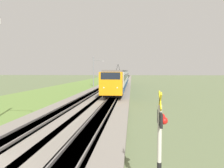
# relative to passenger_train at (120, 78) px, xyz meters

# --- Properties ---
(ballast_main) EXTENTS (240.00, 4.40, 0.30)m
(ballast_main) POSITION_rel_passenger_train_xyz_m (10.04, 3.88, -2.25)
(ballast_main) COLOR gray
(ballast_main) RESTS_ON ground
(ballast_adjacent) EXTENTS (240.00, 4.40, 0.30)m
(ballast_adjacent) POSITION_rel_passenger_train_xyz_m (10.04, 0.00, -2.25)
(ballast_adjacent) COLOR gray
(ballast_adjacent) RESTS_ON ground
(track_main) EXTENTS (240.00, 1.57, 0.45)m
(track_main) POSITION_rel_passenger_train_xyz_m (10.04, 3.88, -2.24)
(track_main) COLOR #4C4238
(track_main) RESTS_ON ground
(track_adjacent) EXTENTS (240.00, 1.57, 0.45)m
(track_adjacent) POSITION_rel_passenger_train_xyz_m (10.04, 0.00, -2.24)
(track_adjacent) COLOR #4C4238
(track_adjacent) RESTS_ON ground
(grass_verge) EXTENTS (240.00, 13.14, 0.12)m
(grass_verge) POSITION_rel_passenger_train_xyz_m (10.04, 10.73, -2.34)
(grass_verge) COLOR olive
(grass_verge) RESTS_ON ground
(passenger_train) EXTENTS (41.51, 2.89, 5.11)m
(passenger_train) POSITION_rel_passenger_train_xyz_m (0.00, 0.00, 0.00)
(passenger_train) COLOR orange
(passenger_train) RESTS_ON ground
(crossing_signal_far) EXTENTS (0.70, 0.23, 3.36)m
(crossing_signal_far) POSITION_rel_passenger_train_xyz_m (-40.58, -3.24, -0.35)
(crossing_signal_far) COLOR beige
(crossing_signal_far) RESTS_ON ground
(catenary_mast_mid) EXTENTS (0.22, 2.56, 7.37)m
(catenary_mast_mid) POSITION_rel_passenger_train_xyz_m (6.37, 6.81, 1.42)
(catenary_mast_mid) COLOR slate
(catenary_mast_mid) RESTS_ON ground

